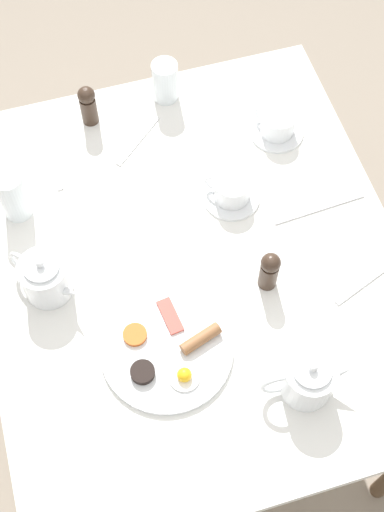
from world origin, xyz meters
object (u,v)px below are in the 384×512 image
fork_by_plate (138,140)px  knife_by_plate (319,208)px  breakfast_plate (168,350)px  water_glass_short (165,81)px  pepper_grinder (269,270)px  teacup_with_saucer_left (232,190)px  salt_grinder (88,104)px  spoon_for_tea (363,284)px  water_glass_tall (13,195)px  teapot_far (45,277)px  teapot_near (308,379)px  fork_spare (45,164)px  teacup_with_saucer_right (277,125)px

fork_by_plate → knife_by_plate: (-0.36, 0.31, 0.00)m
breakfast_plate → fork_by_plate: 0.56m
water_glass_short → pepper_grinder: bearing=97.1°
teacup_with_saucer_left → knife_by_plate: bearing=155.0°
pepper_grinder → salt_grinder: (0.27, -0.55, 0.00)m
spoon_for_tea → knife_by_plate: bearing=-84.2°
water_glass_short → pepper_grinder: pepper_grinder is taller
teacup_with_saucer_left → water_glass_short: size_ratio=1.21×
water_glass_tall → salt_grinder: 0.31m
water_glass_tall → spoon_for_tea: (-0.69, 0.40, -0.06)m
teapot_far → knife_by_plate: (-0.64, -0.03, -0.05)m
teapot_near → teapot_far: 0.58m
teacup_with_saucer_left → pepper_grinder: pepper_grinder is taller
pepper_grinder → fork_by_plate: (0.18, -0.46, -0.06)m
teapot_near → salt_grinder: 0.84m
breakfast_plate → knife_by_plate: bearing=-150.8°
water_glass_short → salt_grinder: bearing=6.5°
breakfast_plate → fork_spare: (0.16, -0.54, -0.01)m
teapot_near → teacup_with_saucer_left: teapot_near is taller
pepper_grinder → salt_grinder: 0.62m
teacup_with_saucer_right → knife_by_plate: size_ratio=0.59×
teapot_near → water_glass_tall: size_ratio=1.47×
salt_grinder → knife_by_plate: (-0.45, 0.40, -0.06)m
teapot_far → fork_by_plate: size_ratio=1.15×
water_glass_tall → pepper_grinder: water_glass_tall is taller
teapot_near → fork_spare: (0.40, -0.70, -0.05)m
fork_by_plate → fork_spare: same height
teacup_with_saucer_left → fork_spare: (0.40, -0.22, -0.03)m
teapot_near → water_glass_short: (0.07, -0.82, 0.00)m
teacup_with_saucer_left → knife_by_plate: 0.21m
salt_grinder → fork_spare: bearing=37.4°
water_glass_tall → teacup_with_saucer_left: bearing=168.1°
fork_by_plate → fork_spare: (0.23, 0.01, 0.00)m
breakfast_plate → spoon_for_tea: size_ratio=1.81×
teapot_far → teacup_with_saucer_left: bearing=63.6°
breakfast_plate → teacup_with_saucer_right: (-0.41, -0.48, 0.02)m
pepper_grinder → water_glass_short: bearing=-82.9°
water_glass_tall → spoon_for_tea: 0.80m
water_glass_tall → teacup_with_saucer_right: bearing=-175.6°
teacup_with_saucer_right → spoon_for_tea: teacup_with_saucer_right is taller
breakfast_plate → water_glass_short: (-0.18, -0.67, 0.05)m
knife_by_plate → breakfast_plate: bearing=29.2°
teapot_far → spoon_for_tea: 0.69m
teapot_far → fork_by_plate: (-0.29, -0.34, -0.05)m
breakfast_plate → water_glass_tall: bearing=-61.0°
teapot_far → teacup_with_saucer_left: 0.47m
water_glass_short → water_glass_tall: bearing=29.7°
teapot_near → teacup_with_saucer_right: (-0.17, -0.63, -0.02)m
teapot_far → pepper_grinder: 0.48m
breakfast_plate → teapot_far: bearing=-45.6°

